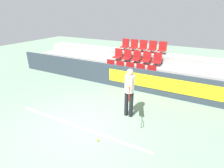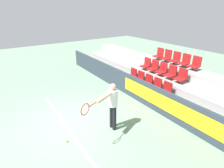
{
  "view_description": "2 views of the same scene",
  "coord_description": "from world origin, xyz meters",
  "px_view_note": "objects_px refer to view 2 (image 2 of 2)",
  "views": [
    {
      "loc": [
        2.98,
        -3.48,
        3.27
      ],
      "look_at": [
        0.18,
        1.82,
        0.74
      ],
      "focal_mm": 28.0,
      "sensor_mm": 36.0,
      "label": 1
    },
    {
      "loc": [
        5.1,
        -1.57,
        3.78
      ],
      "look_at": [
        0.1,
        1.88,
        1.1
      ],
      "focal_mm": 28.0,
      "sensor_mm": 36.0,
      "label": 2
    }
  ],
  "objects_px": {
    "stadium_chair_3": "(156,86)",
    "stadium_chair_10": "(159,54)",
    "stadium_chair_0": "(132,75)",
    "stadium_chair_4": "(166,90)",
    "stadium_chair_1": "(139,78)",
    "stadium_chair_8": "(171,73)",
    "stadium_chair_11": "(167,56)",
    "stadium_chair_12": "(175,59)",
    "stadium_chair_7": "(162,70)",
    "stadium_chair_13": "(185,61)",
    "stadium_chair_14": "(195,64)",
    "tennis_ball": "(67,141)",
    "stadium_chair_5": "(146,64)",
    "tennis_player": "(111,103)",
    "stadium_chair_6": "(154,67)",
    "stadium_chair_9": "(181,77)",
    "stadium_chair_2": "(147,82)"
  },
  "relations": [
    {
      "from": "stadium_chair_6",
      "to": "stadium_chair_14",
      "type": "xyz_separation_m",
      "value": [
        1.58,
        0.92,
        0.4
      ]
    },
    {
      "from": "stadium_chair_3",
      "to": "stadium_chair_5",
      "type": "bearing_deg",
      "value": 149.87
    },
    {
      "from": "stadium_chair_7",
      "to": "stadium_chair_2",
      "type": "bearing_deg",
      "value": -90.0
    },
    {
      "from": "stadium_chair_9",
      "to": "stadium_chair_10",
      "type": "xyz_separation_m",
      "value": [
        -2.11,
        0.92,
        0.4
      ]
    },
    {
      "from": "stadium_chair_2",
      "to": "stadium_chair_11",
      "type": "distance_m",
      "value": 2.07
    },
    {
      "from": "stadium_chair_2",
      "to": "stadium_chair_9",
      "type": "height_order",
      "value": "stadium_chair_9"
    },
    {
      "from": "stadium_chair_1",
      "to": "stadium_chair_9",
      "type": "height_order",
      "value": "stadium_chair_9"
    },
    {
      "from": "stadium_chair_10",
      "to": "tennis_ball",
      "type": "bearing_deg",
      "value": -72.33
    },
    {
      "from": "stadium_chair_3",
      "to": "stadium_chair_1",
      "type": "bearing_deg",
      "value": 180.0
    },
    {
      "from": "stadium_chair_7",
      "to": "stadium_chair_8",
      "type": "xyz_separation_m",
      "value": [
        0.53,
        0.0,
        0.0
      ]
    },
    {
      "from": "stadium_chair_1",
      "to": "stadium_chair_11",
      "type": "bearing_deg",
      "value": 90.0
    },
    {
      "from": "stadium_chair_10",
      "to": "tennis_player",
      "type": "distance_m",
      "value": 5.13
    },
    {
      "from": "stadium_chair_0",
      "to": "stadium_chair_11",
      "type": "distance_m",
      "value": 2.07
    },
    {
      "from": "stadium_chair_3",
      "to": "stadium_chair_13",
      "type": "bearing_deg",
      "value": 90.0
    },
    {
      "from": "stadium_chair_0",
      "to": "stadium_chair_4",
      "type": "relative_size",
      "value": 1.0
    },
    {
      "from": "stadium_chair_7",
      "to": "stadium_chair_14",
      "type": "height_order",
      "value": "stadium_chair_14"
    },
    {
      "from": "stadium_chair_10",
      "to": "tennis_player",
      "type": "relative_size",
      "value": 0.37
    },
    {
      "from": "stadium_chair_4",
      "to": "stadium_chair_8",
      "type": "bearing_deg",
      "value": 119.87
    },
    {
      "from": "stadium_chair_7",
      "to": "tennis_player",
      "type": "height_order",
      "value": "tennis_player"
    },
    {
      "from": "stadium_chair_1",
      "to": "stadium_chair_5",
      "type": "distance_m",
      "value": 1.13
    },
    {
      "from": "stadium_chair_6",
      "to": "stadium_chair_11",
      "type": "height_order",
      "value": "stadium_chair_11"
    },
    {
      "from": "stadium_chair_10",
      "to": "stadium_chair_13",
      "type": "height_order",
      "value": "same"
    },
    {
      "from": "stadium_chair_10",
      "to": "stadium_chair_6",
      "type": "bearing_deg",
      "value": -60.13
    },
    {
      "from": "tennis_ball",
      "to": "stadium_chair_5",
      "type": "bearing_deg",
      "value": 110.57
    },
    {
      "from": "stadium_chair_2",
      "to": "stadium_chair_13",
      "type": "relative_size",
      "value": 1.0
    },
    {
      "from": "stadium_chair_4",
      "to": "stadium_chair_8",
      "type": "height_order",
      "value": "stadium_chair_8"
    },
    {
      "from": "tennis_ball",
      "to": "stadium_chair_8",
      "type": "bearing_deg",
      "value": 93.95
    },
    {
      "from": "stadium_chair_2",
      "to": "stadium_chair_3",
      "type": "relative_size",
      "value": 1.0
    },
    {
      "from": "stadium_chair_10",
      "to": "tennis_player",
      "type": "xyz_separation_m",
      "value": [
        2.21,
        -4.61,
        -0.44
      ]
    },
    {
      "from": "stadium_chair_4",
      "to": "stadium_chair_14",
      "type": "height_order",
      "value": "stadium_chair_14"
    },
    {
      "from": "stadium_chair_3",
      "to": "stadium_chair_11",
      "type": "distance_m",
      "value": 2.26
    },
    {
      "from": "stadium_chair_11",
      "to": "tennis_ball",
      "type": "relative_size",
      "value": 9.31
    },
    {
      "from": "stadium_chair_3",
      "to": "stadium_chair_12",
      "type": "bearing_deg",
      "value": 106.02
    },
    {
      "from": "stadium_chair_6",
      "to": "stadium_chair_11",
      "type": "distance_m",
      "value": 1.0
    },
    {
      "from": "stadium_chair_9",
      "to": "stadium_chair_12",
      "type": "bearing_deg",
      "value": 138.96
    },
    {
      "from": "stadium_chair_0",
      "to": "stadium_chair_14",
      "type": "relative_size",
      "value": 1.0
    },
    {
      "from": "stadium_chair_2",
      "to": "stadium_chair_6",
      "type": "bearing_deg",
      "value": 119.87
    },
    {
      "from": "stadium_chair_9",
      "to": "stadium_chair_14",
      "type": "height_order",
      "value": "stadium_chair_14"
    },
    {
      "from": "stadium_chair_14",
      "to": "tennis_ball",
      "type": "bearing_deg",
      "value": -91.6
    },
    {
      "from": "tennis_ball",
      "to": "stadium_chair_10",
      "type": "bearing_deg",
      "value": 107.67
    },
    {
      "from": "stadium_chair_6",
      "to": "stadium_chair_5",
      "type": "bearing_deg",
      "value": 180.0
    },
    {
      "from": "stadium_chair_3",
      "to": "stadium_chair_10",
      "type": "distance_m",
      "value": 2.55
    },
    {
      "from": "stadium_chair_6",
      "to": "stadium_chair_12",
      "type": "bearing_deg",
      "value": 60.13
    },
    {
      "from": "stadium_chair_0",
      "to": "tennis_ball",
      "type": "height_order",
      "value": "stadium_chair_0"
    },
    {
      "from": "stadium_chair_4",
      "to": "tennis_player",
      "type": "height_order",
      "value": "tennis_player"
    },
    {
      "from": "stadium_chair_4",
      "to": "stadium_chair_12",
      "type": "height_order",
      "value": "stadium_chair_12"
    },
    {
      "from": "stadium_chair_1",
      "to": "stadium_chair_4",
      "type": "bearing_deg",
      "value": 0.0
    },
    {
      "from": "stadium_chair_14",
      "to": "tennis_player",
      "type": "distance_m",
      "value": 4.63
    },
    {
      "from": "stadium_chair_6",
      "to": "stadium_chair_13",
      "type": "distance_m",
      "value": 1.45
    },
    {
      "from": "stadium_chair_7",
      "to": "stadium_chair_13",
      "type": "height_order",
      "value": "stadium_chair_13"
    }
  ]
}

